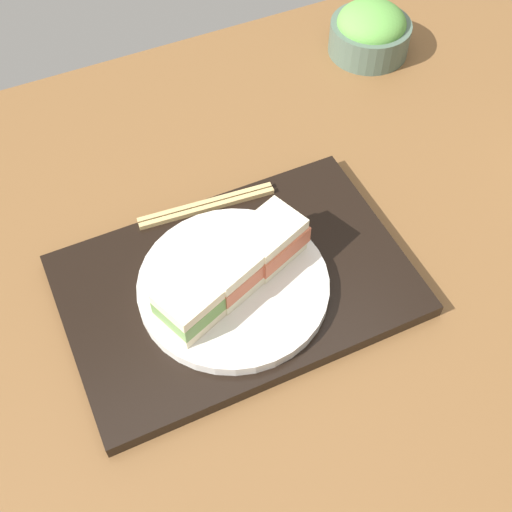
{
  "coord_description": "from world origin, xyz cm",
  "views": [
    {
      "loc": [
        20.15,
        42.63,
        69.86
      ],
      "look_at": [
        0.24,
        -0.38,
        5.0
      ],
      "focal_mm": 47.05,
      "sensor_mm": 36.0,
      "label": 1
    }
  ],
  "objects_px": {
    "sandwich_near": "(270,239)",
    "sandwich_middle": "(233,269)",
    "salad_bowl": "(370,31)",
    "sandwich_far": "(193,302)",
    "sandwich_plate": "(233,286)",
    "chopsticks_pair": "(207,206)"
  },
  "relations": [
    {
      "from": "sandwich_plate",
      "to": "sandwich_far",
      "type": "distance_m",
      "value": 0.07
    },
    {
      "from": "salad_bowl",
      "to": "sandwich_far",
      "type": "bearing_deg",
      "value": 39.41
    },
    {
      "from": "sandwich_plate",
      "to": "sandwich_far",
      "type": "relative_size",
      "value": 2.55
    },
    {
      "from": "sandwich_plate",
      "to": "sandwich_near",
      "type": "distance_m",
      "value": 0.07
    },
    {
      "from": "salad_bowl",
      "to": "sandwich_near",
      "type": "bearing_deg",
      "value": 44.37
    },
    {
      "from": "sandwich_near",
      "to": "sandwich_middle",
      "type": "relative_size",
      "value": 1.05
    },
    {
      "from": "sandwich_middle",
      "to": "sandwich_far",
      "type": "relative_size",
      "value": 1.01
    },
    {
      "from": "sandwich_middle",
      "to": "salad_bowl",
      "type": "distance_m",
      "value": 0.53
    },
    {
      "from": "salad_bowl",
      "to": "chopsticks_pair",
      "type": "xyz_separation_m",
      "value": [
        0.38,
        0.22,
        -0.01
      ]
    },
    {
      "from": "sandwich_near",
      "to": "salad_bowl",
      "type": "distance_m",
      "value": 0.48
    },
    {
      "from": "sandwich_middle",
      "to": "sandwich_far",
      "type": "distance_m",
      "value": 0.06
    },
    {
      "from": "sandwich_plate",
      "to": "sandwich_near",
      "type": "height_order",
      "value": "sandwich_near"
    },
    {
      "from": "sandwich_near",
      "to": "sandwich_far",
      "type": "distance_m",
      "value": 0.12
    },
    {
      "from": "sandwich_plate",
      "to": "sandwich_middle",
      "type": "bearing_deg",
      "value": -90.0
    },
    {
      "from": "sandwich_plate",
      "to": "sandwich_far",
      "type": "height_order",
      "value": "sandwich_far"
    },
    {
      "from": "sandwich_near",
      "to": "sandwich_middle",
      "type": "xyz_separation_m",
      "value": [
        0.06,
        0.02,
        -0.0
      ]
    },
    {
      "from": "sandwich_middle",
      "to": "sandwich_far",
      "type": "height_order",
      "value": "sandwich_middle"
    },
    {
      "from": "sandwich_near",
      "to": "sandwich_far",
      "type": "bearing_deg",
      "value": 20.04
    },
    {
      "from": "sandwich_plate",
      "to": "salad_bowl",
      "type": "bearing_deg",
      "value": -138.38
    },
    {
      "from": "sandwich_middle",
      "to": "chopsticks_pair",
      "type": "bearing_deg",
      "value": -98.52
    },
    {
      "from": "sandwich_near",
      "to": "salad_bowl",
      "type": "height_order",
      "value": "sandwich_near"
    },
    {
      "from": "sandwich_far",
      "to": "salad_bowl",
      "type": "distance_m",
      "value": 0.59
    }
  ]
}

